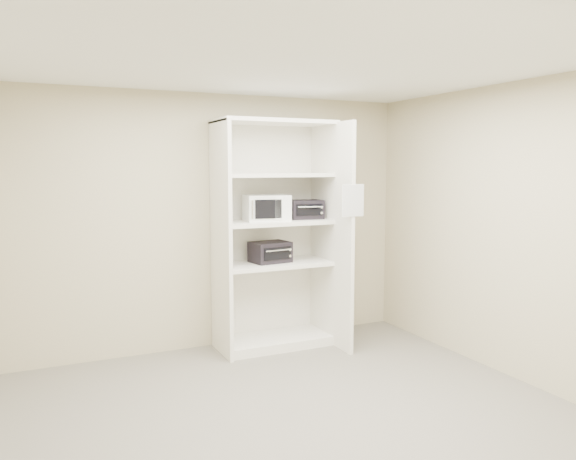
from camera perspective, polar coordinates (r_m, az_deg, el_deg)
name	(u,v)px	position (r m, az deg, el deg)	size (l,w,h in m)	color
floor	(289,419)	(4.57, 0.12, -18.69)	(4.50, 4.00, 0.01)	#5E5C4F
ceiling	(289,60)	(4.20, 0.13, 16.89)	(4.50, 4.00, 0.01)	white
wall_back	(210,222)	(6.03, -7.96, 0.80)	(4.50, 0.02, 2.70)	#B3A58B
wall_front	(490,307)	(2.54, 19.80, -7.40)	(4.50, 0.02, 2.70)	#B3A58B
wall_right	(512,231)	(5.51, 21.83, -0.14)	(0.02, 4.00, 2.70)	#B3A58B
shelving_unit	(278,242)	(6.01, -1.01, -1.26)	(1.24, 0.92, 2.42)	white
microwave	(267,208)	(5.93, -2.20, 2.27)	(0.45, 0.34, 0.27)	white
toaster_oven_upper	(305,209)	(6.13, 1.74, 2.11)	(0.36, 0.27, 0.21)	black
toaster_oven_lower	(270,252)	(6.00, -1.84, -2.25)	(0.39, 0.30, 0.22)	black
paper_sign	(353,200)	(5.66, 6.62, 3.00)	(0.25, 0.01, 0.32)	white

